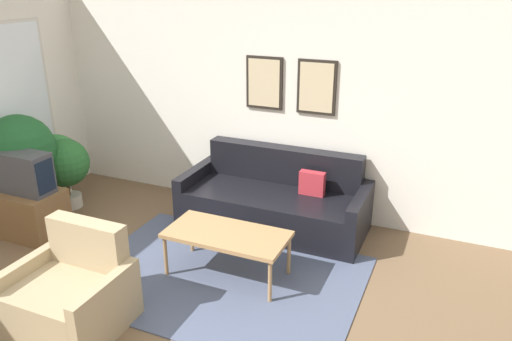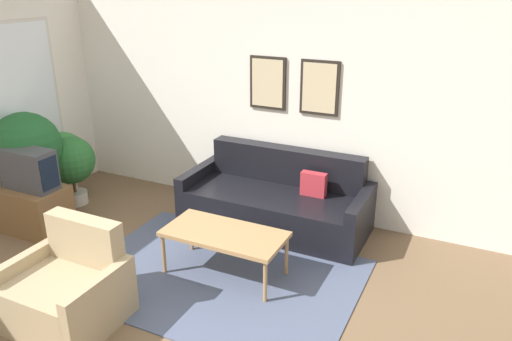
% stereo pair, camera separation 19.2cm
% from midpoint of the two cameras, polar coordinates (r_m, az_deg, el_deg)
% --- Properties ---
extents(area_rug, '(2.61, 1.87, 0.01)m').
position_cam_midpoint_polar(area_rug, '(4.88, -5.20, -12.09)').
color(area_rug, '#4C5670').
rests_on(area_rug, ground_plane).
extents(wall_back, '(8.00, 0.09, 2.70)m').
position_cam_midpoint_polar(wall_back, '(5.92, -1.27, 8.31)').
color(wall_back, white).
rests_on(wall_back, ground_plane).
extents(couch, '(2.08, 0.90, 0.85)m').
position_cam_midpoint_polar(couch, '(5.69, 1.22, -3.57)').
color(couch, black).
rests_on(couch, ground_plane).
extents(coffee_table, '(1.15, 0.56, 0.46)m').
position_cam_midpoint_polar(coffee_table, '(4.71, -4.51, -7.51)').
color(coffee_table, '#A87F51').
rests_on(coffee_table, ground_plane).
extents(tv_stand, '(0.67, 0.50, 0.52)m').
position_cam_midpoint_polar(tv_stand, '(6.05, -25.08, -4.47)').
color(tv_stand, brown).
rests_on(tv_stand, ground_plane).
extents(tv, '(0.59, 0.28, 0.45)m').
position_cam_midpoint_polar(tv, '(5.87, -25.79, -0.22)').
color(tv, '#424247').
rests_on(tv, tv_stand).
extents(armchair, '(0.89, 0.76, 0.82)m').
position_cam_midpoint_polar(armchair, '(4.46, -21.54, -13.09)').
color(armchair, tan).
rests_on(armchair, ground_plane).
extents(potted_plant_tall, '(0.81, 0.81, 1.25)m').
position_cam_midpoint_polar(potted_plant_tall, '(6.31, -26.20, 1.95)').
color(potted_plant_tall, '#383D42').
rests_on(potted_plant_tall, ground_plane).
extents(potted_plant_by_window, '(0.56, 0.56, 0.90)m').
position_cam_midpoint_polar(potted_plant_by_window, '(6.62, -22.55, 1.13)').
color(potted_plant_by_window, beige).
rests_on(potted_plant_by_window, ground_plane).
extents(potted_plant_small, '(0.59, 0.59, 0.88)m').
position_cam_midpoint_polar(potted_plant_small, '(6.50, -21.79, 0.58)').
color(potted_plant_small, beige).
rests_on(potted_plant_small, ground_plane).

